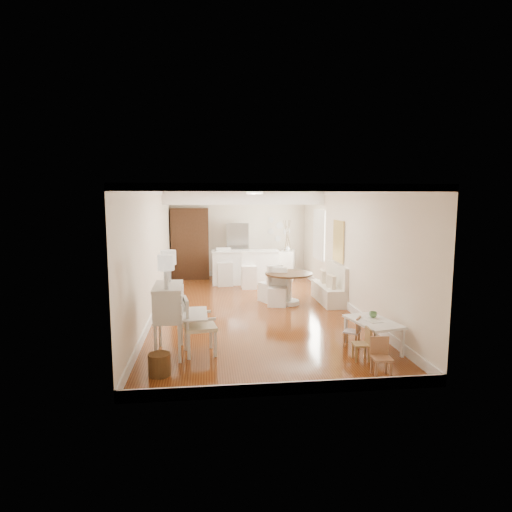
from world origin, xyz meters
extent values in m
plane|color=brown|center=(0.00, 0.00, 0.00)|extent=(9.00, 9.00, 0.00)
cube|color=white|center=(0.00, 0.00, 2.80)|extent=(4.50, 9.00, 0.04)
cube|color=#F1E2CC|center=(0.00, 4.50, 1.40)|extent=(4.50, 0.04, 2.80)
cube|color=#F1E2CC|center=(0.00, -4.50, 1.40)|extent=(4.50, 0.04, 2.80)
cube|color=#F1E2CC|center=(-2.25, 0.00, 1.40)|extent=(0.04, 9.00, 2.80)
cube|color=#F1E2CC|center=(2.25, 0.00, 1.40)|extent=(0.04, 9.00, 2.80)
cube|color=white|center=(0.00, 2.20, 2.62)|extent=(4.50, 0.45, 0.36)
cube|color=tan|center=(2.21, 0.50, 1.55)|extent=(0.04, 0.84, 1.04)
cube|color=white|center=(2.23, 2.40, 1.55)|extent=(0.04, 1.10, 1.40)
cylinder|color=#381E11|center=(-1.20, 4.48, 1.85)|extent=(0.30, 0.03, 0.30)
cylinder|color=white|center=(0.00, -0.50, 2.75)|extent=(0.36, 0.36, 0.08)
cube|color=silver|center=(-1.70, -2.77, 0.60)|extent=(0.95, 0.97, 1.19)
cube|color=silver|center=(-1.18, -2.81, 0.49)|extent=(0.64, 0.64, 0.98)
cylinder|color=#4F3318|center=(-1.77, -3.64, 0.17)|extent=(0.43, 0.43, 0.33)
cube|color=silver|center=(1.79, -2.95, 0.26)|extent=(0.83, 1.15, 0.52)
cube|color=#9B7846|center=(1.42, -3.39, 0.27)|extent=(0.28, 0.28, 0.54)
cube|color=#A06F49|center=(1.49, -2.73, 0.27)|extent=(0.37, 0.37, 0.55)
cube|color=#A16C49|center=(1.49, -4.05, 0.29)|extent=(0.30, 0.30, 0.58)
cube|color=silver|center=(1.99, 0.50, 0.49)|extent=(0.52, 1.60, 0.98)
cylinder|color=#402814|center=(0.94, 0.37, 0.40)|extent=(1.45, 1.45, 0.79)
cube|color=white|center=(0.65, 0.28, 0.46)|extent=(0.53, 0.55, 0.93)
cube|color=white|center=(0.53, 0.74, 0.48)|extent=(0.62, 0.63, 0.96)
cube|color=white|center=(0.10, 3.10, 0.52)|extent=(2.05, 0.65, 1.03)
cube|color=silver|center=(-0.54, 2.89, 0.57)|extent=(0.49, 0.49, 1.13)
cube|color=white|center=(0.15, 2.39, 0.53)|extent=(0.43, 0.43, 1.06)
cube|color=#381E11|center=(-1.60, 4.18, 1.15)|extent=(1.20, 0.60, 2.30)
imported|color=silver|center=(0.30, 4.15, 0.90)|extent=(0.75, 0.65, 1.80)
cube|color=silver|center=(1.52, 3.64, 0.47)|extent=(0.70, 1.06, 0.93)
imported|color=#5F9658|center=(1.86, -2.76, 0.57)|extent=(0.14, 0.14, 0.11)
imported|color=white|center=(1.53, 3.64, 1.02)|extent=(0.17, 0.17, 0.17)
camera|label=1|loc=(-1.03, -9.84, 2.62)|focal=30.00mm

